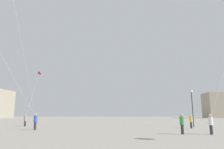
# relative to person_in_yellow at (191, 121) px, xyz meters

# --- Properties ---
(person_in_yellow) EXTENTS (0.34, 0.34, 1.58)m
(person_in_yellow) POSITION_rel_person_in_yellow_xyz_m (0.00, 0.00, 0.00)
(person_in_yellow) COLOR #2D2D33
(person_in_yellow) RESTS_ON ground_plane
(person_in_white) EXTENTS (0.37, 0.37, 1.68)m
(person_in_white) POSITION_rel_person_in_yellow_xyz_m (-0.98, -7.92, 0.05)
(person_in_white) COLOR #2D2D33
(person_in_white) RESTS_ON ground_plane
(person_in_green) EXTENTS (0.37, 0.37, 1.70)m
(person_in_green) POSITION_rel_person_in_yellow_xyz_m (-3.30, -7.74, 0.07)
(person_in_green) COLOR #2D2D33
(person_in_green) RESTS_ON ground_plane
(person_in_grey) EXTENTS (0.36, 0.36, 1.65)m
(person_in_grey) POSITION_rel_person_in_yellow_xyz_m (-21.71, 3.01, 0.04)
(person_in_grey) COLOR #2D2D33
(person_in_grey) RESTS_ON ground_plane
(person_in_blue) EXTENTS (0.38, 0.38, 1.75)m
(person_in_blue) POSITION_rel_person_in_yellow_xyz_m (-17.73, -3.30, 0.09)
(person_in_blue) COLOR #2D2D33
(person_in_blue) RESTS_ON ground_plane
(kite_crimson_diamond) EXTENTS (3.95, 12.95, 9.06)m
(kite_crimson_diamond) POSITION_rel_person_in_yellow_xyz_m (-25.05, 15.16, 8.92)
(kite_crimson_diamond) COLOR red
(lamppost_east) EXTENTS (0.36, 0.36, 4.93)m
(lamppost_east) POSITION_rel_person_in_yellow_xyz_m (1.28, 2.90, 2.45)
(lamppost_east) COLOR #2D2D30
(lamppost_east) RESTS_ON ground_plane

